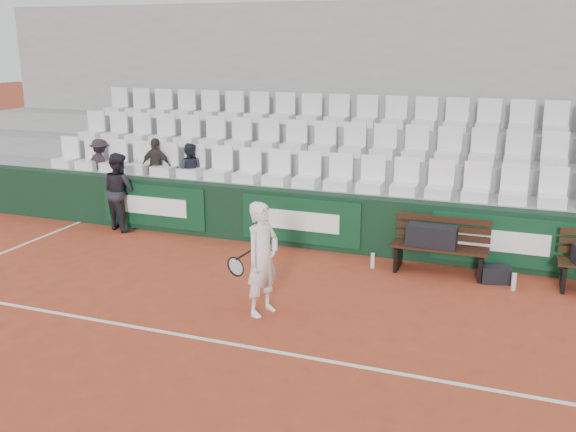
% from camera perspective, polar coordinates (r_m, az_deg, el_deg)
% --- Properties ---
extents(ground, '(80.00, 80.00, 0.00)m').
position_cam_1_polar(ground, '(8.16, -6.72, -10.96)').
color(ground, '#AB4126').
rests_on(ground, ground).
extents(court_baseline, '(18.00, 0.06, 0.01)m').
position_cam_1_polar(court_baseline, '(8.16, -6.73, -10.93)').
color(court_baseline, white).
rests_on(court_baseline, ground).
extents(back_barrier, '(18.00, 0.34, 1.00)m').
position_cam_1_polar(back_barrier, '(11.41, 2.64, -0.41)').
color(back_barrier, black).
rests_on(back_barrier, ground).
extents(grandstand_tier_front, '(18.00, 0.95, 1.00)m').
position_cam_1_polar(grandstand_tier_front, '(12.02, 3.26, 0.38)').
color(grandstand_tier_front, '#979895').
rests_on(grandstand_tier_front, ground).
extents(grandstand_tier_mid, '(18.00, 0.95, 1.45)m').
position_cam_1_polar(grandstand_tier_mid, '(12.85, 4.54, 2.38)').
color(grandstand_tier_mid, gray).
rests_on(grandstand_tier_mid, ground).
extents(grandstand_tier_back, '(18.00, 0.95, 1.90)m').
position_cam_1_polar(grandstand_tier_back, '(13.70, 5.67, 4.13)').
color(grandstand_tier_back, gray).
rests_on(grandstand_tier_back, ground).
extents(grandstand_rear_wall, '(18.00, 0.30, 4.40)m').
position_cam_1_polar(grandstand_rear_wall, '(14.11, 6.47, 9.57)').
color(grandstand_rear_wall, gray).
rests_on(grandstand_rear_wall, ground).
extents(seat_row_front, '(11.90, 0.44, 0.63)m').
position_cam_1_polar(seat_row_front, '(11.67, 3.06, 4.04)').
color(seat_row_front, white).
rests_on(seat_row_front, grandstand_tier_front).
extents(seat_row_mid, '(11.90, 0.44, 0.63)m').
position_cam_1_polar(seat_row_mid, '(12.49, 4.42, 6.86)').
color(seat_row_mid, silver).
rests_on(seat_row_mid, grandstand_tier_mid).
extents(seat_row_back, '(11.90, 0.44, 0.63)m').
position_cam_1_polar(seat_row_back, '(13.34, 5.61, 9.33)').
color(seat_row_back, silver).
rests_on(seat_row_back, grandstand_tier_back).
extents(bench_left, '(1.50, 0.56, 0.45)m').
position_cam_1_polar(bench_left, '(10.51, 13.27, -3.80)').
color(bench_left, '#32190F').
rests_on(bench_left, ground).
extents(sports_bag_left, '(0.78, 0.35, 0.33)m').
position_cam_1_polar(sports_bag_left, '(10.39, 12.66, -1.72)').
color(sports_bag_left, black).
rests_on(sports_bag_left, bench_left).
extents(sports_bag_ground, '(0.48, 0.36, 0.26)m').
position_cam_1_polar(sports_bag_ground, '(10.38, 17.94, -4.96)').
color(sports_bag_ground, black).
rests_on(sports_bag_ground, ground).
extents(water_bottle_near, '(0.07, 0.07, 0.25)m').
position_cam_1_polar(water_bottle_near, '(10.59, 7.54, -3.94)').
color(water_bottle_near, silver).
rests_on(water_bottle_near, ground).
extents(water_bottle_far, '(0.07, 0.07, 0.26)m').
position_cam_1_polar(water_bottle_far, '(10.16, 19.44, -5.54)').
color(water_bottle_far, silver).
rests_on(water_bottle_far, ground).
extents(tennis_player, '(0.76, 0.66, 1.56)m').
position_cam_1_polar(tennis_player, '(8.59, -2.29, -3.83)').
color(tennis_player, white).
rests_on(tennis_player, ground).
extents(ball_kid, '(0.90, 0.81, 1.52)m').
position_cam_1_polar(ball_kid, '(12.90, -14.77, 2.13)').
color(ball_kid, black).
rests_on(ball_kid, ground).
extents(spectator_a, '(0.77, 0.55, 1.09)m').
position_cam_1_polar(spectator_a, '(13.90, -16.45, 6.23)').
color(spectator_a, black).
rests_on(spectator_a, grandstand_tier_front).
extents(spectator_b, '(0.69, 0.29, 1.17)m').
position_cam_1_polar(spectator_b, '(13.13, -11.70, 6.22)').
color(spectator_b, '#322D28').
rests_on(spectator_b, grandstand_tier_front).
extents(spectator_c, '(0.64, 0.56, 1.11)m').
position_cam_1_polar(spectator_c, '(12.76, -8.83, 5.96)').
color(spectator_c, '#202430').
rests_on(spectator_c, grandstand_tier_front).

